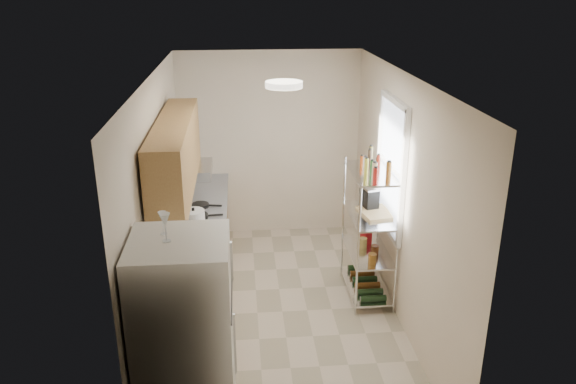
% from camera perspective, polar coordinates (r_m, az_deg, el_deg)
% --- Properties ---
extents(room, '(2.52, 4.42, 2.62)m').
position_cam_1_polar(room, '(5.78, -0.62, -1.13)').
color(room, beige).
rests_on(room, ground).
extents(counter_run, '(0.63, 3.51, 0.90)m').
position_cam_1_polar(counter_run, '(6.53, -9.01, -6.87)').
color(counter_run, '#A37D45').
rests_on(counter_run, ground).
extents(upper_cabinets, '(0.33, 2.20, 0.72)m').
position_cam_1_polar(upper_cabinets, '(5.73, -11.33, 3.66)').
color(upper_cabinets, '#A37D45').
rests_on(upper_cabinets, room).
extents(range_hood, '(0.50, 0.60, 0.12)m').
position_cam_1_polar(range_hood, '(6.60, -9.93, 2.21)').
color(range_hood, '#B7BABC').
rests_on(range_hood, room).
extents(window, '(0.06, 1.00, 1.46)m').
position_cam_1_polar(window, '(6.23, 10.44, 2.59)').
color(window, white).
rests_on(window, room).
extents(bakers_rack, '(0.45, 0.90, 1.73)m').
position_cam_1_polar(bakers_rack, '(6.27, 8.37, -1.44)').
color(bakers_rack, silver).
rests_on(bakers_rack, ground).
extents(ceiling_dome, '(0.34, 0.34, 0.05)m').
position_cam_1_polar(ceiling_dome, '(5.14, -0.41, 10.87)').
color(ceiling_dome, white).
rests_on(ceiling_dome, room).
extents(refrigerator, '(0.71, 0.71, 1.73)m').
position_cam_1_polar(refrigerator, '(4.47, -10.35, -14.93)').
color(refrigerator, silver).
rests_on(refrigerator, ground).
extents(wine_glass_a, '(0.06, 0.06, 0.17)m').
position_cam_1_polar(wine_glass_a, '(4.12, -12.59, -3.10)').
color(wine_glass_a, silver).
rests_on(wine_glass_a, refrigerator).
extents(wine_glass_b, '(0.08, 0.08, 0.21)m').
position_cam_1_polar(wine_glass_b, '(4.00, -12.34, -3.55)').
color(wine_glass_b, silver).
rests_on(wine_glass_b, refrigerator).
extents(rice_cooker, '(0.25, 0.25, 0.20)m').
position_cam_1_polar(rice_cooker, '(6.24, -9.56, -2.71)').
color(rice_cooker, white).
rests_on(rice_cooker, counter_run).
extents(frying_pan_large, '(0.30, 0.30, 0.05)m').
position_cam_1_polar(frying_pan_large, '(6.50, -9.34, -2.47)').
color(frying_pan_large, black).
rests_on(frying_pan_large, counter_run).
extents(frying_pan_small, '(0.24, 0.24, 0.04)m').
position_cam_1_polar(frying_pan_small, '(6.82, -8.89, -1.34)').
color(frying_pan_small, black).
rests_on(frying_pan_small, counter_run).
extents(cutting_board, '(0.40, 0.48, 0.03)m').
position_cam_1_polar(cutting_board, '(6.33, 8.96, -2.08)').
color(cutting_board, tan).
rests_on(cutting_board, bakers_rack).
extents(espresso_machine, '(0.19, 0.25, 0.26)m').
position_cam_1_polar(espresso_machine, '(6.42, 8.26, -0.60)').
color(espresso_machine, black).
rests_on(espresso_machine, bakers_rack).
extents(storage_bag, '(0.12, 0.15, 0.14)m').
position_cam_1_polar(storage_bag, '(6.67, 7.93, -4.51)').
color(storage_bag, red).
rests_on(storage_bag, bakers_rack).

